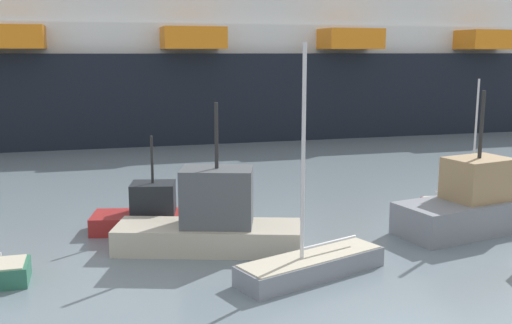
{
  "coord_description": "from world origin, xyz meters",
  "views": [
    {
      "loc": [
        -8.27,
        -12.88,
        7.66
      ],
      "look_at": [
        0.0,
        14.25,
        2.39
      ],
      "focal_mm": 41.68,
      "sensor_mm": 36.0,
      "label": 1
    }
  ],
  "objects_px": {
    "fishing_boat_2": "(212,221)",
    "sailboat_1": "(311,263)",
    "sailboat_3": "(465,201)",
    "fishing_boat_3": "(481,205)",
    "cruise_ship": "(23,61)",
    "fishing_boat_1": "(158,215)"
  },
  "relations": [
    {
      "from": "fishing_boat_2",
      "to": "sailboat_1",
      "type": "bearing_deg",
      "value": -34.76
    },
    {
      "from": "sailboat_3",
      "to": "fishing_boat_3",
      "type": "height_order",
      "value": "sailboat_3"
    },
    {
      "from": "sailboat_1",
      "to": "cruise_ship",
      "type": "relative_size",
      "value": 0.06
    },
    {
      "from": "fishing_boat_1",
      "to": "fishing_boat_3",
      "type": "height_order",
      "value": "fishing_boat_3"
    },
    {
      "from": "sailboat_1",
      "to": "fishing_boat_1",
      "type": "relative_size",
      "value": 1.3
    },
    {
      "from": "sailboat_3",
      "to": "fishing_boat_2",
      "type": "height_order",
      "value": "sailboat_3"
    },
    {
      "from": "fishing_boat_1",
      "to": "fishing_boat_2",
      "type": "bearing_deg",
      "value": 130.83
    },
    {
      "from": "sailboat_1",
      "to": "sailboat_3",
      "type": "xyz_separation_m",
      "value": [
        10.75,
        6.24,
        -0.09
      ]
    },
    {
      "from": "fishing_boat_1",
      "to": "fishing_boat_2",
      "type": "xyz_separation_m",
      "value": [
        1.65,
        -3.19,
        0.44
      ]
    },
    {
      "from": "fishing_boat_3",
      "to": "sailboat_3",
      "type": "bearing_deg",
      "value": -125.66
    },
    {
      "from": "fishing_boat_3",
      "to": "cruise_ship",
      "type": "bearing_deg",
      "value": -70.37
    },
    {
      "from": "fishing_boat_2",
      "to": "cruise_ship",
      "type": "xyz_separation_m",
      "value": [
        -9.21,
        36.45,
        5.73
      ]
    },
    {
      "from": "fishing_boat_3",
      "to": "cruise_ship",
      "type": "distance_m",
      "value": 43.11
    },
    {
      "from": "sailboat_1",
      "to": "fishing_boat_2",
      "type": "bearing_deg",
      "value": -72.28
    },
    {
      "from": "sailboat_1",
      "to": "fishing_boat_1",
      "type": "height_order",
      "value": "sailboat_1"
    },
    {
      "from": "sailboat_1",
      "to": "fishing_boat_2",
      "type": "height_order",
      "value": "sailboat_1"
    },
    {
      "from": "cruise_ship",
      "to": "sailboat_3",
      "type": "bearing_deg",
      "value": -54.84
    },
    {
      "from": "sailboat_3",
      "to": "cruise_ship",
      "type": "relative_size",
      "value": 0.05
    },
    {
      "from": "fishing_boat_2",
      "to": "fishing_boat_3",
      "type": "distance_m",
      "value": 11.91
    },
    {
      "from": "fishing_boat_2",
      "to": "cruise_ship",
      "type": "height_order",
      "value": "cruise_ship"
    },
    {
      "from": "sailboat_1",
      "to": "sailboat_3",
      "type": "distance_m",
      "value": 12.44
    },
    {
      "from": "fishing_boat_2",
      "to": "fishing_boat_3",
      "type": "bearing_deg",
      "value": 15.99
    }
  ]
}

